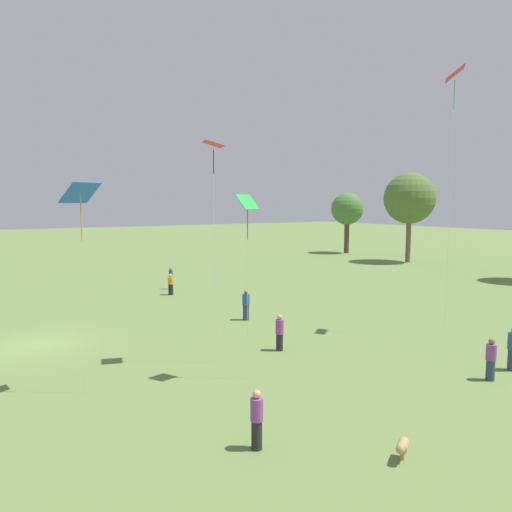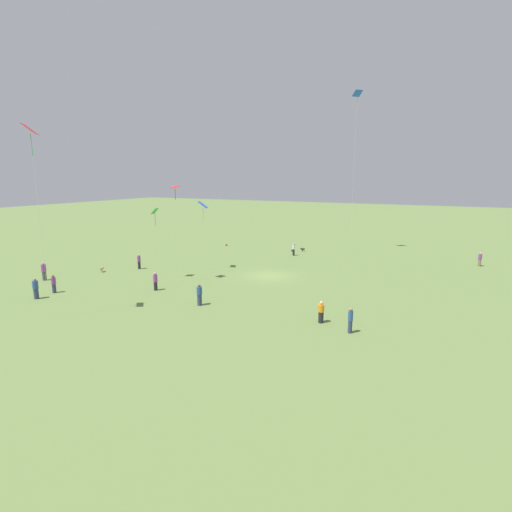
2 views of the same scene
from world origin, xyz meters
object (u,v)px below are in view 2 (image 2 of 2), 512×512
at_px(person_7, 350,320).
at_px(dog_0, 303,249).
at_px(person_8, 36,289).
at_px(picnic_bag_0, 226,245).
at_px(dog_1, 102,268).
at_px(picnic_bag_1, 293,251).
at_px(person_5, 139,261).
at_px(person_6, 480,259).
at_px(person_3, 54,284).
at_px(person_9, 294,249).
at_px(person_4, 44,271).
at_px(person_1, 155,281).
at_px(kite_4, 155,214).
at_px(kite_5, 31,136).
at_px(kite_3, 357,101).
at_px(person_2, 199,295).
at_px(kite_0, 175,191).
at_px(person_0, 321,312).
at_px(kite_2, 203,206).

bearing_deg(person_7, dog_0, 120.16).
xyz_separation_m(person_8, picnic_bag_0, (-1.03, -30.34, -0.78)).
bearing_deg(dog_1, picnic_bag_1, 22.74).
xyz_separation_m(person_5, dog_1, (2.65, 2.96, -0.47)).
bearing_deg(person_8, person_5, -117.52).
relative_size(dog_1, picnic_bag_1, 1.65).
bearing_deg(person_6, dog_0, 54.99).
height_order(person_3, person_9, person_9).
relative_size(person_4, person_7, 1.05).
xyz_separation_m(person_1, person_3, (7.69, 4.73, -0.03)).
distance_m(kite_4, dog_0, 23.77).
relative_size(person_1, person_6, 1.04).
bearing_deg(picnic_bag_1, kite_4, 71.72).
relative_size(person_1, kite_4, 0.24).
xyz_separation_m(person_9, kite_5, (7.55, 30.50, 12.18)).
relative_size(person_1, kite_3, 0.08).
height_order(person_2, picnic_bag_1, person_2).
distance_m(person_2, picnic_bag_1, 25.72).
relative_size(person_1, person_8, 0.95).
distance_m(person_3, person_7, 26.36).
bearing_deg(picnic_bag_1, picnic_bag_0, 0.45).
bearing_deg(person_6, person_9, 64.30).
xyz_separation_m(person_2, kite_5, (8.24, 7.50, 12.17)).
bearing_deg(kite_5, person_9, -9.23).
relative_size(person_9, kite_4, 0.24).
distance_m(person_9, kite_0, 20.26).
bearing_deg(person_1, picnic_bag_1, -69.37).
height_order(person_8, kite_0, kite_0).
bearing_deg(kite_0, person_1, -30.44).
height_order(person_9, kite_5, kite_5).
xyz_separation_m(kite_0, picnic_bag_0, (6.47, -20.30, -8.89)).
relative_size(kite_5, picnic_bag_1, 33.18).
relative_size(person_5, picnic_bag_1, 4.14).
relative_size(kite_0, kite_4, 1.31).
bearing_deg(picnic_bag_1, person_3, 67.16).
relative_size(person_1, person_2, 0.96).
xyz_separation_m(person_0, person_6, (-11.10, -26.06, 0.04)).
bearing_deg(person_2, person_4, -71.27).
bearing_deg(person_8, person_9, -142.44).
bearing_deg(kite_2, person_7, -98.20).
bearing_deg(kite_5, picnic_bag_0, 12.16).
relative_size(person_1, person_7, 0.97).
bearing_deg(person_8, person_6, -165.38).
bearing_deg(person_0, person_7, 47.57).
height_order(person_1, person_6, person_1).
bearing_deg(kite_4, kite_5, 32.03).
relative_size(kite_0, picnic_bag_1, 22.78).
relative_size(kite_2, kite_5, 0.55).
height_order(person_4, kite_4, kite_4).
xyz_separation_m(person_5, kite_2, (-6.86, -3.02, 6.28)).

